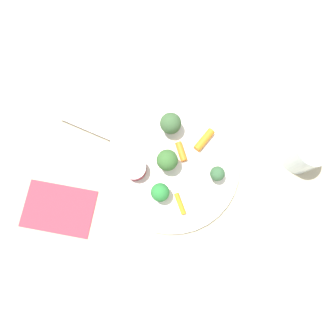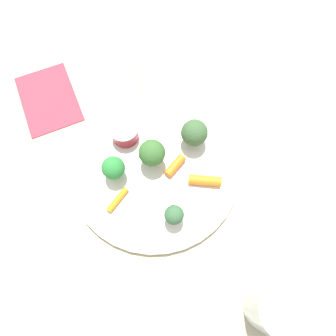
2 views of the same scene
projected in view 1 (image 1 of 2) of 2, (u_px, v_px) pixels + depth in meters
ground_plane at (172, 166)px, 0.64m from camera, size 2.40×2.40×0.00m
plate at (172, 166)px, 0.63m from camera, size 0.30×0.30×0.01m
sauce_cup at (135, 169)px, 0.61m from camera, size 0.05×0.05×0.03m
broccoli_floret_0 at (167, 162)px, 0.59m from camera, size 0.05×0.05×0.06m
broccoli_floret_1 at (160, 192)px, 0.58m from camera, size 0.04×0.04×0.05m
broccoli_floret_2 at (171, 123)px, 0.61m from camera, size 0.05×0.05×0.06m
broccoli_floret_3 at (217, 175)px, 0.59m from camera, size 0.03×0.03×0.04m
carrot_stick_0 at (181, 152)px, 0.62m from camera, size 0.04×0.04×0.02m
carrot_stick_1 at (180, 204)px, 0.60m from camera, size 0.04×0.04×0.01m
carrot_stick_2 at (204, 140)px, 0.63m from camera, size 0.04×0.06×0.02m
fork at (98, 134)px, 0.64m from camera, size 0.19×0.04×0.00m
drinking_glass at (305, 155)px, 0.60m from camera, size 0.07×0.07×0.08m
napkin at (59, 209)px, 0.61m from camera, size 0.16×0.11×0.00m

